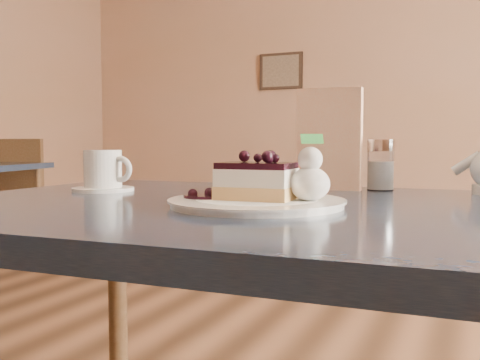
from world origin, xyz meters
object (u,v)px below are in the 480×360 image
at_px(dessert_plate, 257,203).
at_px(coffee_set, 104,173).
at_px(cheesecake_slice, 257,181).
at_px(main_table, 266,249).

distance_m(dessert_plate, coffee_set, 0.45).
distance_m(cheesecake_slice, coffee_set, 0.45).
xyz_separation_m(main_table, coffee_set, (-0.42, 0.08, 0.12)).
relative_size(main_table, dessert_plate, 4.43).
bearing_deg(dessert_plate, coffee_set, 162.86).
xyz_separation_m(cheesecake_slice, coffee_set, (-0.43, 0.13, -0.00)).
distance_m(main_table, cheesecake_slice, 0.14).
height_order(main_table, coffee_set, coffee_set).
bearing_deg(coffee_set, cheesecake_slice, -17.14).
bearing_deg(cheesecake_slice, main_table, 90.00).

